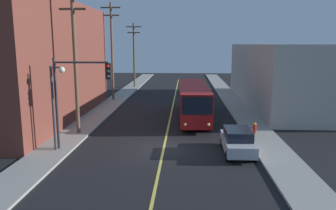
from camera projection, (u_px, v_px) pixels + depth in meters
ground_plane at (164, 149)px, 22.49m from camera, size 120.00×120.00×0.00m
sidewalk_left at (97, 116)px, 32.68m from camera, size 2.50×90.00×0.15m
sidewalk_right at (246, 117)px, 31.92m from camera, size 2.50×90.00×0.15m
lane_stripe_center at (172, 108)px, 37.22m from camera, size 0.16×60.00×0.01m
building_left_brick at (24, 62)px, 30.80m from camera, size 10.00×22.05×10.77m
building_right_warehouse at (297, 74)px, 38.98m from camera, size 12.00×25.00×6.97m
city_bus at (193, 100)px, 31.38m from camera, size 2.84×12.21×3.20m
parked_car_silver at (238, 141)px, 21.52m from camera, size 1.82×4.40×1.62m
utility_pole_near at (75, 56)px, 25.13m from camera, size 2.40×0.28×10.88m
utility_pole_mid at (112, 48)px, 40.77m from camera, size 2.40×0.28×11.75m
utility_pole_far at (134, 52)px, 53.55m from camera, size 2.40×0.28×10.13m
traffic_signal_left_corner at (79, 87)px, 21.42m from camera, size 3.75×0.48×6.00m
street_lamp_left at (56, 96)px, 21.29m from camera, size 0.98×0.40×5.50m
fire_hydrant at (255, 128)px, 25.95m from camera, size 0.44×0.26×0.84m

